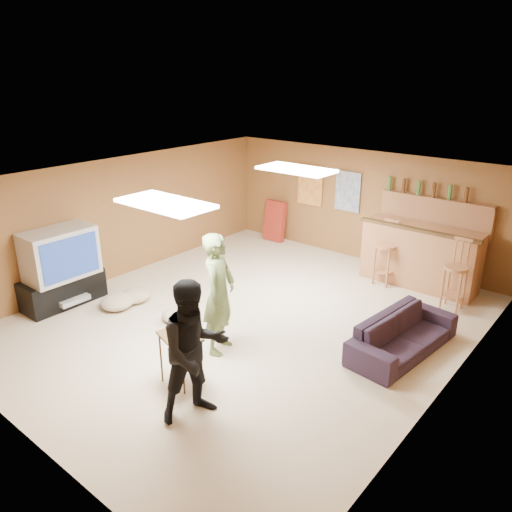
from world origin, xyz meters
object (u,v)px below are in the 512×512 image
Objects in this scene: bar_counter at (420,256)px; person_olive at (219,294)px; tray_table at (181,359)px; sofa at (403,335)px; person_black at (194,351)px; tv_body at (60,254)px.

person_olive reaches higher than bar_counter.
tray_table is (-1.07, -4.72, -0.22)m from bar_counter.
person_olive is 2.57m from sofa.
person_olive is 1.40m from person_black.
tray_table reaches higher than sofa.
tv_body is 3.14m from tray_table.
person_olive is at bearing -107.82° from bar_counter.
bar_counter is at bearing 47.00° from tv_body.
bar_counter is 2.44m from sofa.
person_black reaches higher than sofa.
tray_table is (0.17, -0.87, -0.52)m from person_olive.
tv_body reaches higher than tray_table.
tv_body is 6.09m from bar_counter.
tv_body is at bearing -133.00° from bar_counter.
person_black is at bearing -95.53° from bar_counter.
bar_counter is 3.03× the size of tray_table.
tv_body is 0.67× the size of person_black.
sofa is (1.98, 1.54, -0.58)m from person_olive.
person_olive is 1.03m from tray_table.
person_black reaches higher than bar_counter.
person_black reaches higher than tv_body.
person_olive is (-1.24, -3.85, 0.30)m from bar_counter.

